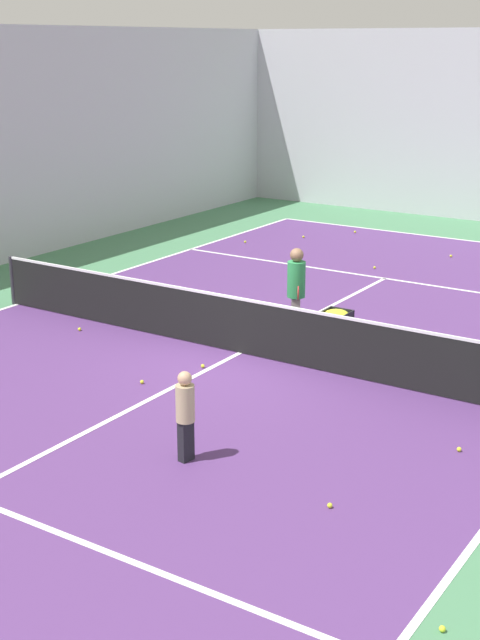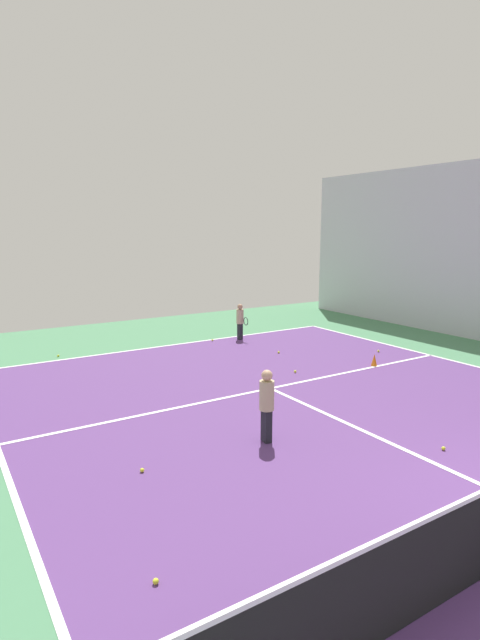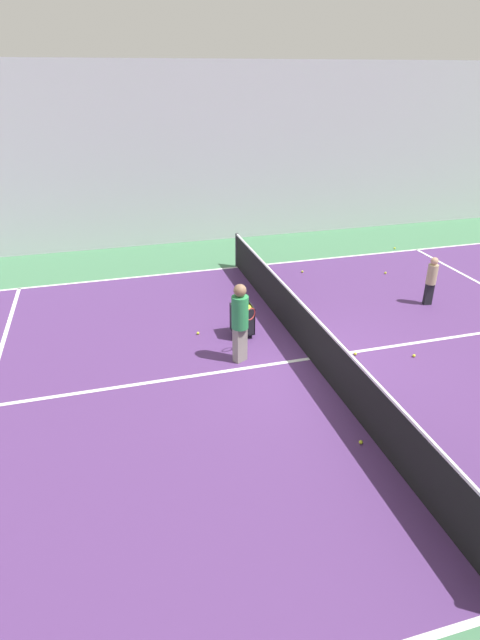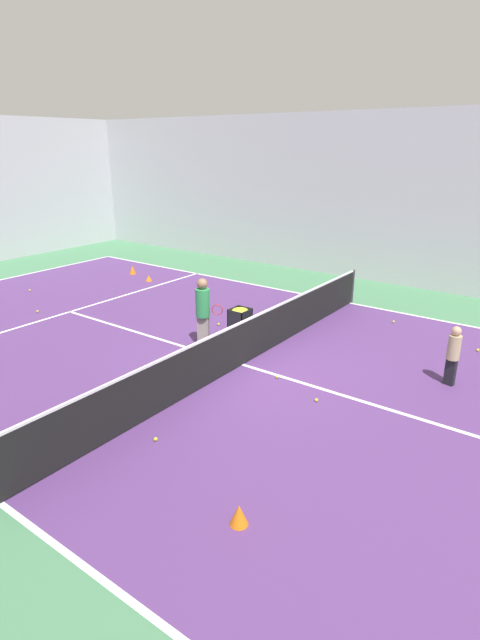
% 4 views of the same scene
% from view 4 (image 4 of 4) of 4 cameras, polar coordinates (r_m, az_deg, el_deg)
% --- Properties ---
extents(ground_plane, '(34.22, 34.22, 0.00)m').
position_cam_4_polar(ground_plane, '(11.79, 0.28, -5.14)').
color(ground_plane, '#477F56').
extents(court_playing_area, '(11.92, 24.01, 0.00)m').
position_cam_4_polar(court_playing_area, '(11.79, 0.28, -5.13)').
color(court_playing_area, '#563370').
rests_on(court_playing_area, ground).
extents(line_sideline_left, '(0.10, 24.01, 0.00)m').
position_cam_4_polar(line_sideline_left, '(8.44, -25.71, -18.36)').
color(line_sideline_left, white).
rests_on(line_sideline_left, ground).
extents(line_sideline_right, '(0.10, 24.01, 0.00)m').
position_cam_4_polar(line_sideline_right, '(16.67, 12.44, 1.91)').
color(line_sideline_right, white).
rests_on(line_sideline_right, ground).
extents(line_service_far, '(11.92, 0.10, 0.00)m').
position_cam_4_polar(line_service_far, '(16.30, -18.84, 0.90)').
color(line_service_far, white).
rests_on(line_service_far, ground).
extents(line_centre_service, '(0.10, 13.21, 0.00)m').
position_cam_4_polar(line_centre_service, '(11.79, 0.28, -5.12)').
color(line_centre_service, white).
rests_on(line_centre_service, ground).
extents(hall_enclosure_right, '(0.15, 30.52, 6.05)m').
position_cam_4_polar(hall_enclosure_right, '(18.99, 17.20, 12.95)').
color(hall_enclosure_right, silver).
rests_on(hall_enclosure_right, ground).
extents(tennis_net, '(12.22, 0.10, 1.10)m').
position_cam_4_polar(tennis_net, '(11.57, 0.28, -2.59)').
color(tennis_net, '#2D2D33').
rests_on(tennis_net, ground).
extents(coach_at_net, '(0.53, 0.67, 1.79)m').
position_cam_4_polar(coach_at_net, '(12.54, -4.26, 1.38)').
color(coach_at_net, gray).
rests_on(coach_at_net, ground).
extents(child_midcourt, '(0.30, 0.30, 1.34)m').
position_cam_4_polar(child_midcourt, '(11.48, 23.20, -3.36)').
color(child_midcourt, black).
rests_on(child_midcourt, ground).
extents(ball_cart, '(0.50, 0.48, 0.80)m').
position_cam_4_polar(ball_cart, '(13.28, 0.00, 0.35)').
color(ball_cart, black).
rests_on(ball_cart, ground).
extents(training_cone_0, '(0.26, 0.26, 0.35)m').
position_cam_4_polar(training_cone_0, '(20.42, -12.18, 5.65)').
color(training_cone_0, orange).
rests_on(training_cone_0, ground).
extents(training_cone_1, '(0.25, 0.25, 0.21)m').
position_cam_4_polar(training_cone_1, '(19.24, -10.39, 4.72)').
color(training_cone_1, orange).
rests_on(training_cone_1, ground).
extents(training_cone_3, '(0.26, 0.26, 0.31)m').
position_cam_4_polar(training_cone_3, '(7.27, -0.11, -21.36)').
color(training_cone_3, orange).
rests_on(training_cone_3, ground).
extents(tennis_ball_0, '(0.07, 0.07, 0.07)m').
position_cam_4_polar(tennis_ball_0, '(11.15, 4.24, -6.49)').
color(tennis_ball_0, yellow).
rests_on(tennis_ball_0, ground).
extents(tennis_ball_4, '(0.07, 0.07, 0.07)m').
position_cam_4_polar(tennis_ball_4, '(10.30, 8.73, -9.02)').
color(tennis_ball_4, yellow).
rests_on(tennis_ball_4, ground).
extents(tennis_ball_5, '(0.07, 0.07, 0.07)m').
position_cam_4_polar(tennis_ball_5, '(13.86, 25.54, -3.11)').
color(tennis_ball_5, yellow).
rests_on(tennis_ball_5, ground).
extents(tennis_ball_9, '(0.07, 0.07, 0.07)m').
position_cam_4_polar(tennis_ball_9, '(9.09, -9.62, -13.28)').
color(tennis_ball_9, yellow).
rests_on(tennis_ball_9, ground).
extents(tennis_ball_11, '(0.07, 0.07, 0.07)m').
position_cam_4_polar(tennis_ball_11, '(15.15, 17.15, -0.18)').
color(tennis_ball_11, yellow).
rests_on(tennis_ball_11, ground).
extents(tennis_ball_12, '(0.07, 0.07, 0.07)m').
position_cam_4_polar(tennis_ball_12, '(19.10, -22.89, 3.15)').
color(tennis_ball_12, yellow).
rests_on(tennis_ball_12, ground).
extents(tennis_ball_14, '(0.07, 0.07, 0.07)m').
position_cam_4_polar(tennis_ball_14, '(14.29, -2.47, -0.48)').
color(tennis_ball_14, yellow).
rests_on(tennis_ball_14, ground).
extents(tennis_ball_15, '(0.07, 0.07, 0.07)m').
position_cam_4_polar(tennis_ball_15, '(10.04, -10.66, -9.94)').
color(tennis_ball_15, yellow).
rests_on(tennis_ball_15, ground).
extents(tennis_ball_17, '(0.07, 0.07, 0.07)m').
position_cam_4_polar(tennis_ball_17, '(16.59, -22.14, 0.92)').
color(tennis_ball_17, yellow).
rests_on(tennis_ball_17, ground).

